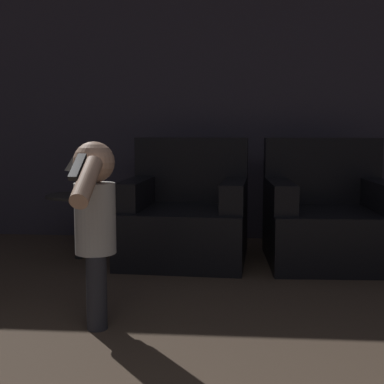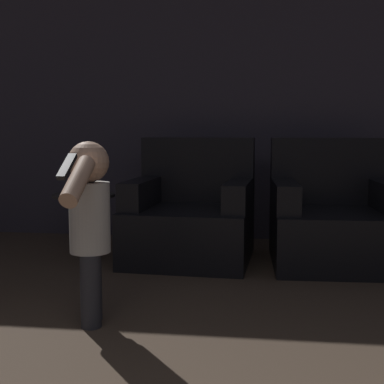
{
  "view_description": "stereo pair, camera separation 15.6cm",
  "coord_description": "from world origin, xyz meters",
  "px_view_note": "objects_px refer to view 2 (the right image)",
  "views": [
    {
      "loc": [
        0.07,
        -0.2,
        0.95
      ],
      "look_at": [
        -0.19,
        2.95,
        0.59
      ],
      "focal_mm": 50.0,
      "sensor_mm": 36.0,
      "label": 1
    },
    {
      "loc": [
        0.23,
        -0.19,
        0.95
      ],
      "look_at": [
        -0.19,
        2.95,
        0.59
      ],
      "focal_mm": 50.0,
      "sensor_mm": 36.0,
      "label": 2
    }
  ],
  "objects_px": {
    "person_toddler": "(89,218)",
    "armchair_right": "(334,221)",
    "lamp": "(83,161)",
    "armchair_left": "(191,218)"
  },
  "relations": [
    {
      "from": "person_toddler",
      "to": "lamp",
      "type": "distance_m",
      "value": 1.44
    },
    {
      "from": "person_toddler",
      "to": "lamp",
      "type": "relative_size",
      "value": 2.81
    },
    {
      "from": "person_toddler",
      "to": "lamp",
      "type": "height_order",
      "value": "person_toddler"
    },
    {
      "from": "armchair_left",
      "to": "person_toddler",
      "type": "xyz_separation_m",
      "value": [
        -0.31,
        -1.4,
        0.23
      ]
    },
    {
      "from": "lamp",
      "to": "armchair_left",
      "type": "bearing_deg",
      "value": 4.28
    },
    {
      "from": "person_toddler",
      "to": "armchair_right",
      "type": "bearing_deg",
      "value": -58.68
    },
    {
      "from": "armchair_left",
      "to": "lamp",
      "type": "bearing_deg",
      "value": -172.39
    },
    {
      "from": "armchair_right",
      "to": "person_toddler",
      "type": "bearing_deg",
      "value": -136.25
    },
    {
      "from": "armchair_right",
      "to": "lamp",
      "type": "bearing_deg",
      "value": 179.37
    },
    {
      "from": "armchair_left",
      "to": "lamp",
      "type": "relative_size",
      "value": 2.89
    }
  ]
}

